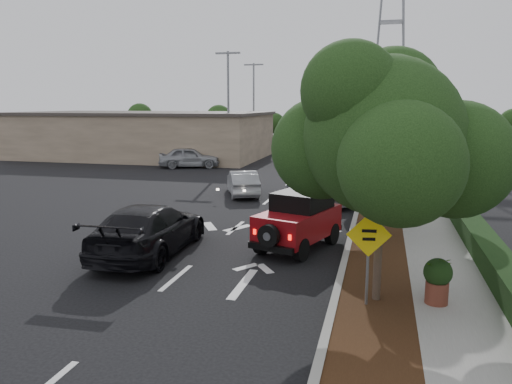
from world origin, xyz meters
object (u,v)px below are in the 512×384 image
(red_jeep, at_px, (301,219))
(black_suv_oncoming, at_px, (149,229))
(silver_suv_ahead, at_px, (319,185))
(speed_hump_sign, at_px, (368,246))

(red_jeep, distance_m, black_suv_oncoming, 5.14)
(silver_suv_ahead, relative_size, speed_hump_sign, 2.63)
(silver_suv_ahead, xyz_separation_m, speed_hump_sign, (2.83, -13.44, 0.75))
(red_jeep, distance_m, speed_hump_sign, 5.45)
(silver_suv_ahead, distance_m, speed_hump_sign, 13.75)
(speed_hump_sign, bearing_deg, black_suv_oncoming, 150.35)
(red_jeep, bearing_deg, silver_suv_ahead, 111.50)
(black_suv_oncoming, bearing_deg, red_jeep, -159.79)
(black_suv_oncoming, distance_m, speed_hump_sign, 7.76)
(silver_suv_ahead, bearing_deg, speed_hump_sign, -95.23)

